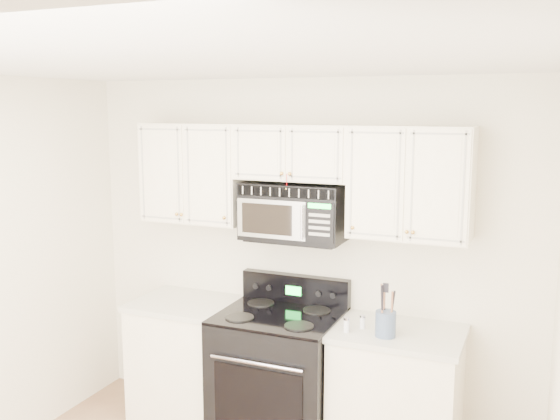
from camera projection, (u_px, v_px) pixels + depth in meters
The scene contains 9 objects.
room at pixel (178, 329), 3.09m from camera, with size 3.51×3.51×2.61m.
base_cabinet_left at pixel (192, 363), 4.85m from camera, with size 0.86×0.65×0.92m.
base_cabinet_right at pixel (396, 400), 4.23m from camera, with size 0.86×0.65×0.92m.
range at pixel (279, 374), 4.51m from camera, with size 0.85×0.77×1.14m.
upper_cabinets at pixel (296, 172), 4.43m from camera, with size 2.44×0.37×0.75m.
microwave at pixel (294, 211), 4.45m from camera, with size 0.74×0.42×0.41m.
utensil_crock at pixel (386, 323), 4.03m from camera, with size 0.13×0.13×0.35m.
shaker_salt at pixel (363, 322), 4.18m from camera, with size 0.04×0.04×0.09m.
shaker_pepper at pixel (347, 325), 4.11m from camera, with size 0.04×0.04×0.10m.
Camera 1 is at (1.62, -2.52, 2.39)m, focal length 40.00 mm.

